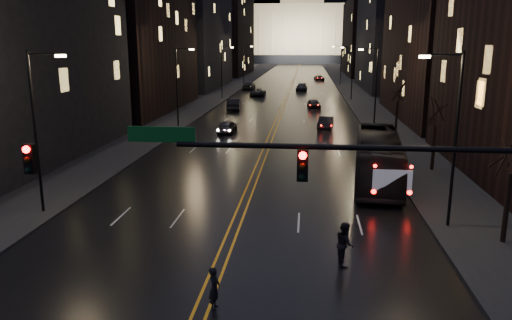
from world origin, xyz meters
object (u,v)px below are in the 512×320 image
(oncoming_car_a, at_px, (227,127))
(oncoming_car_b, at_px, (234,104))
(traffic_signal, at_px, (380,183))
(pedestrian_a, at_px, (214,288))
(pedestrian_b, at_px, (345,244))
(bus, at_px, (378,158))
(receding_car_a, at_px, (326,123))

(oncoming_car_a, bearing_deg, oncoming_car_b, -81.33)
(traffic_signal, distance_m, pedestrian_a, 6.99)
(oncoming_car_a, relative_size, pedestrian_b, 2.18)
(bus, bearing_deg, pedestrian_b, -97.10)
(oncoming_car_b, xyz_separation_m, pedestrian_a, (7.26, -54.50, -0.05))
(bus, xyz_separation_m, pedestrian_a, (-8.05, -17.75, -0.91))
(oncoming_car_a, height_order, pedestrian_a, pedestrian_a)
(traffic_signal, xyz_separation_m, pedestrian_a, (-5.45, 0.80, -4.30))
(receding_car_a, relative_size, pedestrian_b, 2.22)
(pedestrian_b, bearing_deg, oncoming_car_a, 11.16)
(bus, distance_m, pedestrian_a, 19.51)
(traffic_signal, xyz_separation_m, pedestrian_b, (-0.56, 5.00, -4.14))
(receding_car_a, distance_m, pedestrian_a, 39.85)
(traffic_signal, relative_size, receding_car_a, 4.05)
(receding_car_a, xyz_separation_m, pedestrian_b, (-0.38, -35.29, 0.26))
(oncoming_car_b, relative_size, pedestrian_a, 3.22)
(bus, relative_size, receding_car_a, 2.87)
(oncoming_car_a, distance_m, oncoming_car_b, 18.91)
(oncoming_car_a, height_order, oncoming_car_b, oncoming_car_b)
(oncoming_car_a, bearing_deg, pedestrian_a, 100.89)
(bus, bearing_deg, traffic_signal, -91.94)
(oncoming_car_b, distance_m, receding_car_a, 19.56)
(receding_car_a, bearing_deg, oncoming_car_a, -152.98)
(oncoming_car_b, height_order, pedestrian_a, oncoming_car_b)
(oncoming_car_a, relative_size, oncoming_car_b, 0.82)
(pedestrian_a, bearing_deg, pedestrian_b, -44.96)
(bus, bearing_deg, pedestrian_a, -108.37)
(pedestrian_a, bearing_deg, traffic_signal, -93.99)
(pedestrian_a, bearing_deg, oncoming_car_a, 12.70)
(oncoming_car_b, bearing_deg, receding_car_a, 124.46)
(oncoming_car_b, bearing_deg, traffic_signal, 97.53)
(traffic_signal, relative_size, pedestrian_b, 8.97)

